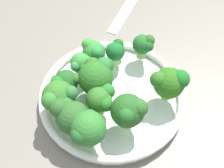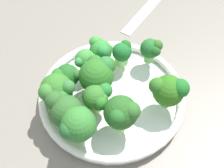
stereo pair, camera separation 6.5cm
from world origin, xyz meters
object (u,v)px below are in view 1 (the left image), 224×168
object	(u,v)px
broccoli_floret_6	(81,64)
broccoli_floret_4	(58,96)
broccoli_floret_8	(129,111)
broccoli_floret_7	(101,100)
bowl	(112,97)
broccoli_floret_3	(67,82)
broccoli_floret_9	(144,45)
broccoli_floret_11	(116,51)
broccoli_floret_0	(88,129)
broccoli_floret_2	(70,115)
broccoli_floret_10	(169,82)
broccoli_floret_1	(94,52)
broccoli_floret_5	(97,75)

from	to	relation	value
broccoli_floret_6	broccoli_floret_4	bearing A→B (deg)	-50.00
broccoli_floret_8	broccoli_floret_7	bearing A→B (deg)	-149.31
bowl	broccoli_floret_3	bearing A→B (deg)	-116.97
broccoli_floret_9	broccoli_floret_11	bearing A→B (deg)	-104.82
broccoli_floret_0	broccoli_floret_3	xyz separation A→B (cm)	(-11.64, 0.93, -1.01)
broccoli_floret_2	broccoli_floret_10	distance (cm)	19.53
broccoli_floret_7	broccoli_floret_9	xyz separation A→B (cm)	(-8.42, 14.26, -0.16)
broccoli_floret_1	broccoli_floret_5	distance (cm)	7.29
broccoli_floret_1	broccoli_floret_4	world-z (taller)	broccoli_floret_4
broccoli_floret_7	broccoli_floret_11	size ratio (longest dim) A/B	1.17
broccoli_floret_3	broccoli_floret_2	bearing A→B (deg)	-17.69
broccoli_floret_1	broccoli_floret_11	xyz separation A→B (cm)	(1.60, 4.32, -0.38)
bowl	broccoli_floret_4	distance (cm)	12.20
broccoli_floret_10	broccoli_floret_11	world-z (taller)	broccoli_floret_10
broccoli_floret_7	broccoli_floret_10	distance (cm)	13.38
broccoli_floret_5	broccoli_floret_6	world-z (taller)	broccoli_floret_5
broccoli_floret_3	broccoli_floret_10	xyz separation A→B (cm)	(9.72, 17.01, 0.90)
broccoli_floret_6	broccoli_floret_9	size ratio (longest dim) A/B	0.95
broccoli_floret_0	broccoli_floret_2	size ratio (longest dim) A/B	1.10
broccoli_floret_2	broccoli_floret_10	xyz separation A→B (cm)	(2.26, 19.39, 0.47)
bowl	broccoli_floret_4	xyz separation A→B (cm)	(-1.08, -10.60, 5.94)
broccoli_floret_11	broccoli_floret_4	bearing A→B (deg)	-68.15
broccoli_floret_7	broccoli_floret_4	bearing A→B (deg)	-119.56
broccoli_floret_5	broccoli_floret_0	bearing A→B (deg)	-34.13
broccoli_floret_4	broccoli_floret_8	world-z (taller)	broccoli_floret_8
broccoli_floret_7	broccoli_floret_9	size ratio (longest dim) A/B	1.04
broccoli_floret_2	broccoli_floret_8	distance (cm)	10.35
broccoli_floret_6	broccoli_floret_8	distance (cm)	15.20
bowl	broccoli_floret_7	distance (cm)	7.05
broccoli_floret_0	broccoli_floret_6	world-z (taller)	broccoli_floret_0
bowl	broccoli_floret_8	distance (cm)	9.97
broccoli_floret_3	broccoli_floret_7	distance (cm)	7.83
broccoli_floret_0	broccoli_floret_11	bearing A→B (deg)	138.06
broccoli_floret_1	broccoli_floret_2	distance (cm)	16.16
broccoli_floret_4	broccoli_floret_9	world-z (taller)	broccoli_floret_4
broccoli_floret_1	broccoli_floret_8	distance (cm)	16.72
broccoli_floret_0	broccoli_floret_7	world-z (taller)	broccoli_floret_0
broccoli_floret_0	broccoli_floret_1	distance (cm)	18.82
broccoli_floret_2	broccoli_floret_7	xyz separation A→B (cm)	(-0.72, 6.36, -0.25)
broccoli_floret_2	broccoli_floret_7	world-z (taller)	broccoli_floret_2
broccoli_floret_2	broccoli_floret_8	size ratio (longest dim) A/B	0.93
broccoli_floret_2	broccoli_floret_10	world-z (taller)	broccoli_floret_10
broccoli_floret_1	broccoli_floret_6	xyz separation A→B (cm)	(1.71, -3.76, 0.04)
bowl	broccoli_floret_1	bearing A→B (deg)	178.00
broccoli_floret_7	broccoli_floret_10	bearing A→B (deg)	77.12
broccoli_floret_4	broccoli_floret_11	xyz separation A→B (cm)	(-6.11, 15.23, -1.46)
broccoli_floret_2	broccoli_floret_9	bearing A→B (deg)	113.90
broccoli_floret_5	broccoli_floret_10	bearing A→B (deg)	55.57
broccoli_floret_4	broccoli_floret_11	bearing A→B (deg)	111.85
broccoli_floret_9	broccoli_floret_2	bearing A→B (deg)	-66.10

